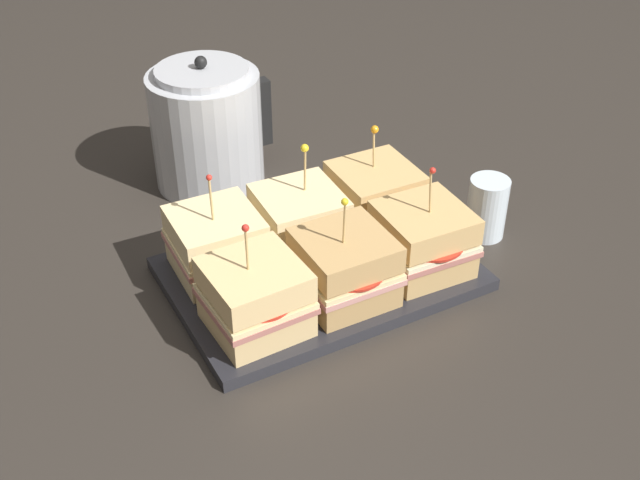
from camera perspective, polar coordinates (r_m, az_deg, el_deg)
name	(u,v)px	position (r m, az deg, el deg)	size (l,w,h in m)	color
ground_plane	(320,279)	(1.14, 0.00, -2.76)	(6.00, 6.00, 0.00)	#2D2823
serving_platter	(320,274)	(1.14, 0.00, -2.41)	(0.42, 0.28, 0.02)	#232328
sandwich_front_left	(255,297)	(1.01, -4.62, -4.08)	(0.13, 0.13, 0.16)	#DBB77A
sandwich_front_center	(343,268)	(1.06, 1.62, -2.04)	(0.12, 0.12, 0.16)	tan
sandwich_front_right	(423,240)	(1.12, 7.33, 0.02)	(0.13, 0.13, 0.16)	tan
sandwich_back_left	(216,243)	(1.11, -7.38, -0.23)	(0.12, 0.12, 0.16)	beige
sandwich_back_center	(300,220)	(1.15, -1.40, 1.42)	(0.13, 0.13, 0.16)	beige
sandwich_back_right	(375,197)	(1.20, 3.91, 3.07)	(0.12, 0.12, 0.16)	tan
kettle_steel	(207,128)	(1.33, -8.03, 7.91)	(0.20, 0.18, 0.22)	#B7BABF
drinking_glass	(487,208)	(1.23, 11.79, 2.26)	(0.06, 0.06, 0.10)	silver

